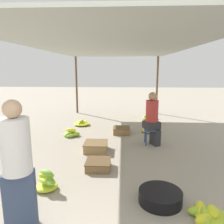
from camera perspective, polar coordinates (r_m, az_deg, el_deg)
The scene contains 17 objects.
canopy_post_back_left at distance 9.23m, azimuth -9.24°, elevation 6.91°, with size 0.08×0.08×2.33m, color brown.
canopy_post_back_right at distance 9.14m, azimuth 11.69°, elevation 6.78°, with size 0.08×0.08×2.33m, color brown.
canopy_tarp at distance 5.54m, azimuth 0.17°, elevation 16.45°, with size 3.71×7.39×0.04m, color #9EA399.
vendor_foreground at distance 2.71m, azimuth -23.51°, elevation -12.65°, with size 0.40×0.40×1.54m.
stool at distance 5.50m, azimuth 10.21°, elevation -5.04°, with size 0.34×0.34×0.40m.
vendor_seated at distance 5.41m, azimuth 10.54°, elevation -1.49°, with size 0.45×0.45×1.30m.
basin_black at distance 3.36m, azimuth 12.49°, elevation -20.77°, with size 0.61×0.61×0.17m.
banana_pile_left_0 at distance 6.20m, azimuth -10.52°, elevation -5.58°, with size 0.48×0.47×0.22m.
banana_pile_left_1 at distance 3.68m, azimuth -16.83°, elevation -16.95°, with size 0.41×0.38×0.34m.
banana_pile_left_2 at distance 7.32m, azimuth -7.93°, elevation -2.93°, with size 0.52×0.50×0.20m.
banana_pile_right_0 at distance 8.23m, azimuth 9.81°, elevation -1.36°, with size 0.57×0.60×0.18m.
banana_pile_right_1 at distance 6.58m, azimuth 10.03°, elevation -4.46°, with size 0.53×0.46×0.25m.
banana_pile_right_2 at distance 7.50m, azimuth 10.26°, elevation -2.22°, with size 0.55×0.49×0.33m.
banana_pile_right_3 at distance 3.24m, azimuth 23.68°, elevation -23.32°, with size 0.51×0.49×0.17m.
crate_near at distance 5.07m, azimuth -4.26°, elevation -8.98°, with size 0.52×0.52×0.20m.
crate_mid at distance 6.36m, azimuth 2.49°, elevation -4.80°, with size 0.48×0.48×0.18m.
crate_far at distance 4.22m, azimuth -3.61°, elevation -13.55°, with size 0.46×0.46×0.16m.
Camera 1 is at (0.25, -1.72, 1.86)m, focal length 35.00 mm.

